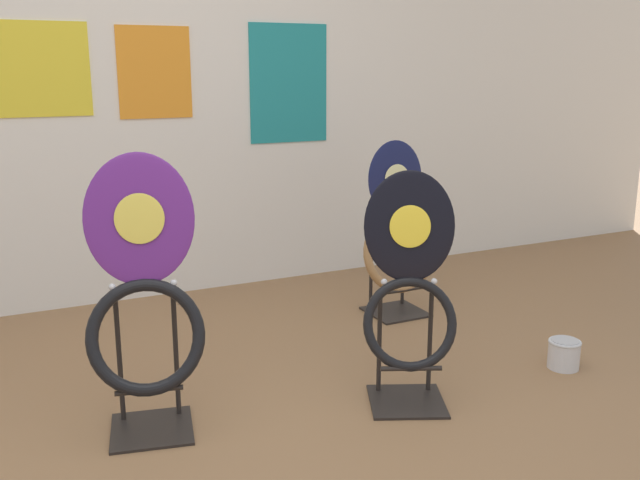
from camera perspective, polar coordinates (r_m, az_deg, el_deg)
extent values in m
cube|color=silver|center=(3.89, -17.68, 13.91)|extent=(8.00, 0.06, 2.60)
cube|color=orange|center=(3.91, -13.09, 12.93)|extent=(0.38, 0.01, 0.47)
cube|color=teal|center=(4.16, -2.51, 12.38)|extent=(0.47, 0.01, 0.66)
cube|color=yellow|center=(3.82, -21.48, 12.60)|extent=(0.47, 0.01, 0.46)
cube|color=black|center=(2.80, 6.94, -12.69)|extent=(0.37, 0.37, 0.01)
cylinder|color=black|center=(2.78, 4.77, -8.06)|extent=(0.02, 0.02, 0.41)
cylinder|color=black|center=(2.81, 8.78, -7.95)|extent=(0.02, 0.02, 0.41)
cylinder|color=black|center=(2.66, 7.30, -10.16)|extent=(0.21, 0.11, 0.02)
torus|color=black|center=(2.65, 7.21, -6.69)|extent=(0.38, 0.27, 0.34)
ellipsoid|color=black|center=(2.63, 7.18, 1.10)|extent=(0.34, 0.21, 0.41)
ellipsoid|color=yellow|center=(2.61, 7.23, 1.08)|extent=(0.15, 0.09, 0.16)
sphere|color=silver|center=(2.64, 5.16, -3.35)|extent=(0.02, 0.02, 0.02)
sphere|color=silver|center=(2.67, 9.11, -3.29)|extent=(0.02, 0.02, 0.02)
cube|color=black|center=(3.74, 6.06, -5.74)|extent=(0.28, 0.28, 0.01)
cylinder|color=black|center=(3.71, 4.10, -3.00)|extent=(0.02, 0.02, 0.34)
cylinder|color=black|center=(3.81, 6.65, -2.62)|extent=(0.02, 0.02, 0.34)
cylinder|color=black|center=(3.63, 6.77, -3.99)|extent=(0.22, 0.02, 0.02)
torus|color=#9E7042|center=(3.63, 6.37, -1.00)|extent=(0.41, 0.14, 0.41)
ellipsoid|color=#141942|center=(3.60, 6.04, 4.91)|extent=(0.31, 0.05, 0.38)
ellipsoid|color=beige|center=(3.58, 6.18, 4.89)|extent=(0.14, 0.02, 0.15)
sphere|color=silver|center=(3.58, 4.90, 1.79)|extent=(0.02, 0.02, 0.02)
sphere|color=silver|center=(3.67, 7.21, 2.02)|extent=(0.02, 0.02, 0.02)
cube|color=black|center=(2.65, -13.29, -14.50)|extent=(0.33, 0.33, 0.01)
cylinder|color=black|center=(2.64, -15.74, -9.32)|extent=(0.02, 0.02, 0.45)
cylinder|color=black|center=(2.64, -11.44, -9.09)|extent=(0.02, 0.02, 0.45)
cylinder|color=black|center=(2.50, -13.51, -11.62)|extent=(0.22, 0.07, 0.02)
torus|color=black|center=(2.49, -13.73, -7.54)|extent=(0.43, 0.27, 0.38)
ellipsoid|color=#60237F|center=(2.49, -14.24, 1.67)|extent=(0.38, 0.19, 0.45)
ellipsoid|color=#E5CC4C|center=(2.47, -14.25, 1.67)|extent=(0.17, 0.07, 0.17)
sphere|color=silver|center=(2.50, -16.28, -3.63)|extent=(0.02, 0.02, 0.02)
sphere|color=silver|center=(2.50, -11.62, -3.37)|extent=(0.02, 0.02, 0.02)
cylinder|color=silver|center=(3.22, 18.93, -8.64)|extent=(0.13, 0.13, 0.12)
torus|color=silver|center=(3.20, 19.01, -7.72)|extent=(0.14, 0.14, 0.01)
cylinder|color=#B2B2B7|center=(3.19, 19.02, -7.59)|extent=(0.12, 0.12, 0.00)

